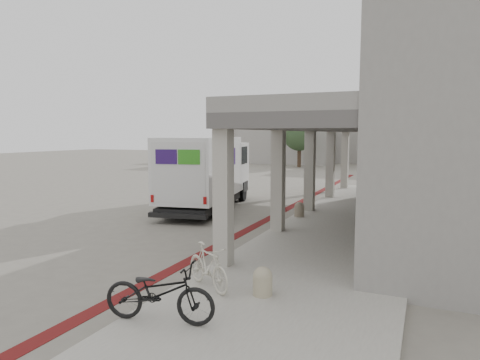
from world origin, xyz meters
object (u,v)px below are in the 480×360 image
at_px(bench, 375,236).
at_px(bicycle_cream, 208,266).
at_px(utility_cabinet, 368,225).
at_px(fedex_truck, 207,171).
at_px(bicycle_black, 159,292).

height_order(bench, bicycle_cream, bicycle_cream).
distance_m(utility_cabinet, bicycle_cream, 5.47).
relative_size(fedex_truck, bicycle_cream, 5.00).
bearing_deg(fedex_truck, bench, -39.19).
xyz_separation_m(fedex_truck, bicycle_black, (4.70, -10.48, -1.02)).
relative_size(bench, bicycle_black, 0.91).
distance_m(fedex_truck, bicycle_cream, 10.02).
distance_m(bench, bicycle_cream, 5.43).
height_order(utility_cabinet, bicycle_cream, utility_cabinet).
bearing_deg(bench, bicycle_black, -132.11).
xyz_separation_m(utility_cabinet, bicycle_black, (-2.50, -6.56, -0.06)).
xyz_separation_m(bicycle_black, bicycle_cream, (0.00, 1.70, -0.05)).
bearing_deg(bicycle_black, bench, -33.56).
xyz_separation_m(utility_cabinet, bicycle_cream, (-2.50, -4.86, -0.11)).
height_order(bench, bicycle_black, bicycle_black).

